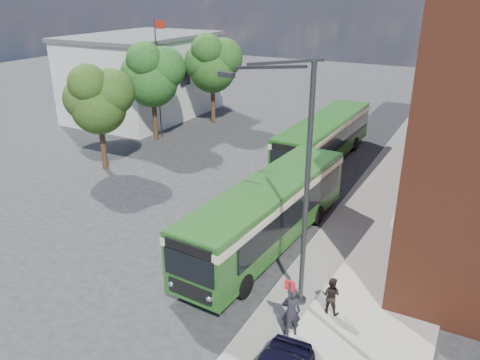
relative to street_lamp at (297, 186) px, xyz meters
The scene contains 14 objects.
ground 7.10m from the street_lamp, 157.54° to the left, with size 120.00×120.00×0.00m, color #28282A.
pavement 11.27m from the street_lamp, 77.80° to the left, with size 6.00×48.00×0.15m, color gray.
kerb_line 11.12m from the street_lamp, 95.07° to the left, with size 0.12×48.00×0.01m, color beige.
white_building 30.38m from the street_lamp, 138.79° to the left, with size 9.40×13.40×7.30m.
flagpole 22.89m from the street_lamp, 139.05° to the left, with size 0.95×0.10×9.00m.
street_lamp is the anchor object (origin of this frame).
bus_stop_sign 4.02m from the street_lamp, 70.87° to the right, with size 0.35×0.08×2.52m.
bus_front 5.31m from the street_lamp, 126.67° to the left, with size 3.31×12.01×3.02m.
bus_rear 16.38m from the street_lamp, 104.47° to the left, with size 2.90×12.52×3.02m.
pedestrian_a 4.21m from the street_lamp, 69.02° to the right, with size 0.66×0.43×1.80m, color black.
pedestrian_b 4.21m from the street_lamp, ahead, with size 0.70×0.54×1.44m, color black.
tree_left 17.80m from the street_lamp, 155.46° to the left, with size 4.09×3.89×6.91m.
tree_mid 22.20m from the street_lamp, 140.62° to the left, with size 4.49×4.27×7.57m.
tree_right 25.88m from the street_lamp, 127.59° to the left, with size 4.58×4.35×7.73m.
Camera 1 is at (10.04, -15.86, 11.03)m, focal length 35.00 mm.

